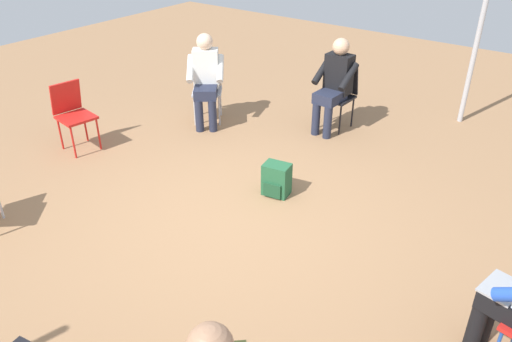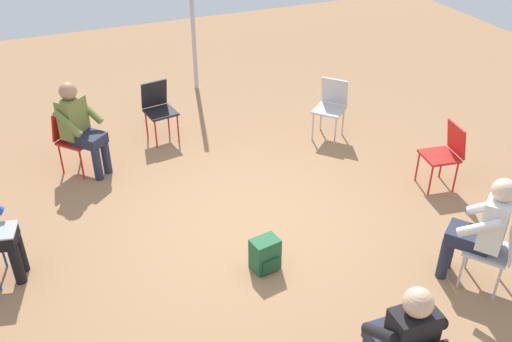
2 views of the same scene
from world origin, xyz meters
name	(u,v)px [view 1 (image 1 of 2)]	position (x,y,z in m)	size (l,w,h in m)	color
ground_plane	(227,221)	(0.00, 0.00, 0.00)	(15.68, 15.68, 0.00)	#99704C
chair_west	(340,92)	(-2.71, -0.23, 0.50)	(0.45, 0.41, 0.85)	black
chair_southwest	(207,85)	(-1.83, -1.83, 0.50)	(0.58, 0.57, 0.85)	#B7B7BC
chair_south	(73,111)	(-0.14, -2.56, 0.50)	(0.46, 0.49, 0.85)	red
person_in_white	(206,76)	(-1.69, -1.73, 0.69)	(0.63, 0.63, 1.24)	#23283D
person_in_black	(335,81)	(-2.54, -0.23, 0.69)	(0.53, 0.50, 1.24)	#23283D
backpack_near_laptop_user	(277,181)	(-0.73, 0.10, 0.16)	(0.28, 0.31, 0.36)	#235B38
tent_pole_far	(478,36)	(-3.88, 1.11, 1.21)	(0.07, 0.07, 2.42)	#B2B2B7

